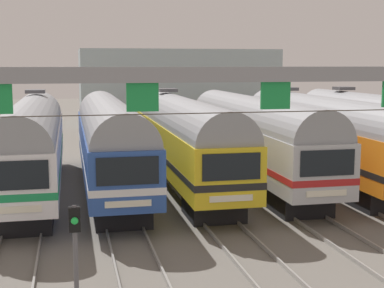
{
  "coord_description": "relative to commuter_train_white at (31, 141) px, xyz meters",
  "views": [
    {
      "loc": [
        -7.88,
        -29.15,
        6.56
      ],
      "look_at": [
        -1.02,
        2.29,
        1.96
      ],
      "focal_mm": 52.74,
      "sensor_mm": 36.0,
      "label": 1
    }
  ],
  "objects": [
    {
      "name": "commuter_train_orange",
      "position": [
        15.68,
        0.0,
        0.0
      ],
      "size": [
        2.88,
        18.06,
        5.05
      ],
      "color": "orange",
      "rests_on": "ground"
    },
    {
      "name": "commuter_train_white",
      "position": [
        0.0,
        0.0,
        0.0
      ],
      "size": [
        2.88,
        18.06,
        5.05
      ],
      "color": "white",
      "rests_on": "ground"
    },
    {
      "name": "track_bed",
      "position": [
        9.8,
        17.0,
        -2.61
      ],
      "size": [
        21.1,
        70.0,
        0.15
      ],
      "color": "gray",
      "rests_on": "ground"
    },
    {
      "name": "maintenance_building",
      "position": [
        13.93,
        34.17,
        1.36
      ],
      "size": [
        21.6,
        10.0,
        8.1
      ],
      "primitive_type": "cube",
      "color": "#9EB2B7",
      "rests_on": "ground"
    },
    {
      "name": "commuter_train_yellow",
      "position": [
        7.84,
        0.0,
        0.0
      ],
      "size": [
        2.88,
        18.06,
        5.05
      ],
      "color": "gold",
      "rests_on": "ground"
    },
    {
      "name": "commuter_train_stainless",
      "position": [
        11.76,
        -0.0,
        -0.0
      ],
      "size": [
        2.88,
        18.06,
        4.77
      ],
      "color": "#B2B5BA",
      "rests_on": "ground"
    },
    {
      "name": "commuter_train_blue",
      "position": [
        3.92,
        -0.0,
        -0.0
      ],
      "size": [
        2.88,
        18.06,
        4.77
      ],
      "color": "#284C9E",
      "rests_on": "ground"
    },
    {
      "name": "commuter_train_silver",
      "position": [
        19.6,
        0.0,
        0.0
      ],
      "size": [
        2.88,
        18.06,
        5.05
      ],
      "color": "silver",
      "rests_on": "ground"
    },
    {
      "name": "ground_plane",
      "position": [
        9.8,
        0.0,
        -2.69
      ],
      "size": [
        160.0,
        160.0,
        0.0
      ],
      "primitive_type": "plane",
      "color": "slate"
    },
    {
      "name": "yard_signal_mast",
      "position": [
        1.96,
        -15.57,
        -0.49
      ],
      "size": [
        0.28,
        0.35,
        3.16
      ],
      "color": "#59595E",
      "rests_on": "ground"
    },
    {
      "name": "catenary_gantry",
      "position": [
        9.8,
        -13.5,
        2.64
      ],
      "size": [
        24.84,
        0.44,
        6.97
      ],
      "color": "gray",
      "rests_on": "ground"
    }
  ]
}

